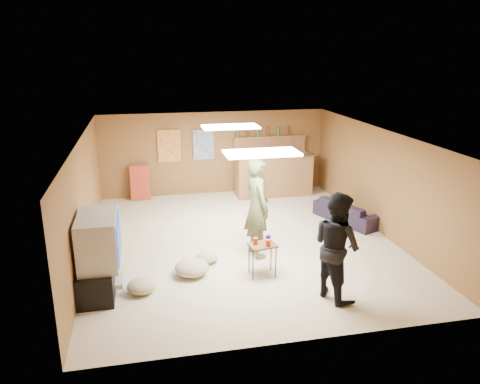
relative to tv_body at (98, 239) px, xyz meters
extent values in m
plane|color=beige|center=(2.65, 1.50, -0.90)|extent=(7.00, 7.00, 0.00)
cube|color=silver|center=(2.65, 1.50, 1.30)|extent=(6.00, 7.00, 0.02)
cube|color=brown|center=(2.65, 5.00, 0.20)|extent=(6.00, 0.02, 2.20)
cube|color=brown|center=(2.65, -2.00, 0.20)|extent=(6.00, 0.02, 2.20)
cube|color=brown|center=(-0.35, 1.50, 0.20)|extent=(0.02, 7.00, 2.20)
cube|color=brown|center=(5.65, 1.50, 0.20)|extent=(0.02, 7.00, 2.20)
cube|color=black|center=(-0.07, 0.00, -0.65)|extent=(0.55, 1.30, 0.50)
cube|color=#B2B2B7|center=(0.15, 0.00, -0.75)|extent=(0.35, 0.50, 0.08)
cube|color=#B2B2B7|center=(0.00, 0.00, 0.00)|extent=(0.60, 1.10, 0.80)
cube|color=navy|center=(0.31, 0.00, 0.00)|extent=(0.02, 0.95, 0.65)
cube|color=brown|center=(4.15, 4.45, -0.35)|extent=(2.00, 0.60, 1.10)
cube|color=#432D15|center=(4.15, 4.20, 0.20)|extent=(2.10, 0.12, 0.05)
cube|color=brown|center=(4.15, 4.90, 0.60)|extent=(2.00, 0.18, 0.05)
cube|color=brown|center=(4.15, 4.92, 0.30)|extent=(2.00, 0.14, 0.60)
cube|color=#BF3F26|center=(1.45, 4.96, 0.45)|extent=(0.60, 0.03, 0.85)
cube|color=#334C99|center=(2.35, 4.96, 0.45)|extent=(0.55, 0.03, 0.80)
cube|color=#B83922|center=(0.65, 4.80, -0.45)|extent=(0.50, 0.26, 0.91)
cube|color=white|center=(2.65, 0.00, 1.27)|extent=(1.20, 0.60, 0.04)
cube|color=white|center=(2.65, 2.70, 1.27)|extent=(1.20, 0.60, 0.04)
imported|color=brown|center=(2.79, 0.82, 0.06)|extent=(0.57, 0.77, 1.93)
imported|color=black|center=(3.62, -0.95, -0.04)|extent=(0.89, 1.01, 1.73)
imported|color=black|center=(5.26, 2.15, -0.66)|extent=(1.21, 1.78, 0.48)
cube|color=#432D15|center=(2.68, -0.02, -0.61)|extent=(0.50, 0.43, 0.58)
cylinder|color=#B72E0C|center=(2.56, 0.01, -0.26)|extent=(0.11, 0.11, 0.11)
cylinder|color=#B72E0C|center=(2.75, -0.12, -0.26)|extent=(0.10, 0.10, 0.12)
cylinder|color=navy|center=(2.80, 0.07, -0.26)|extent=(0.10, 0.10, 0.12)
ellipsoid|color=tan|center=(1.48, 0.24, -0.77)|extent=(0.62, 0.62, 0.27)
ellipsoid|color=tan|center=(1.82, 0.70, -0.81)|extent=(0.53, 0.53, 0.19)
ellipsoid|color=tan|center=(0.62, -0.19, -0.79)|extent=(0.51, 0.51, 0.22)
camera|label=1|loc=(0.77, -7.16, 2.88)|focal=35.00mm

